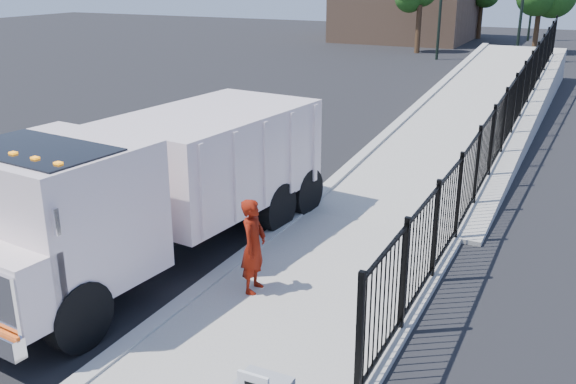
% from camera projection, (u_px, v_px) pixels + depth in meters
% --- Properties ---
extents(ground, '(120.00, 120.00, 0.00)m').
position_uv_depth(ground, '(209.00, 287.00, 11.58)').
color(ground, black).
rests_on(ground, ground).
extents(sidewalk, '(3.55, 12.00, 0.12)m').
position_uv_depth(sidewalk, '(248.00, 371.00, 9.07)').
color(sidewalk, '#9E998E').
rests_on(sidewalk, ground).
extents(curb, '(0.30, 12.00, 0.16)m').
position_uv_depth(curb, '(139.00, 338.00, 9.85)').
color(curb, '#ADAAA3').
rests_on(curb, ground).
extents(ramp, '(3.95, 24.06, 3.19)m').
position_uv_depth(ramp, '(484.00, 121.00, 24.31)').
color(ramp, '#9E998E').
rests_on(ramp, ground).
extents(iron_fence, '(0.10, 28.00, 1.80)m').
position_uv_depth(iron_fence, '(512.00, 123.00, 20.03)').
color(iron_fence, black).
rests_on(iron_fence, ground).
extents(truck, '(3.56, 8.66, 2.88)m').
position_uv_depth(truck, '(151.00, 183.00, 12.11)').
color(truck, black).
rests_on(truck, ground).
extents(worker, '(0.46, 0.65, 1.68)m').
position_uv_depth(worker, '(253.00, 246.00, 10.97)').
color(worker, maroon).
rests_on(worker, sidewalk).
extents(arrow_sign, '(0.35, 0.04, 0.22)m').
position_uv_depth(arrow_sign, '(253.00, 384.00, 6.46)').
color(arrow_sign, white).
rests_on(arrow_sign, utility_cabinet).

